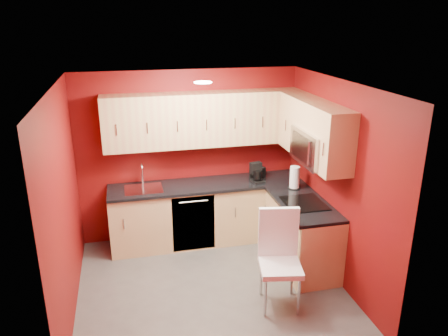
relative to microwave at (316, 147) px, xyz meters
name	(u,v)px	position (x,y,z in m)	size (l,w,h in m)	color
floor	(211,286)	(-1.39, -0.20, -1.66)	(3.20, 3.20, 0.00)	#514F4B
ceiling	(208,85)	(-1.39, -0.20, 0.84)	(3.20, 3.20, 0.00)	white
wall_back	(189,156)	(-1.39, 1.30, -0.41)	(3.20, 3.20, 0.00)	#620D09
wall_front	(245,261)	(-1.39, -1.70, -0.41)	(3.20, 3.20, 0.00)	#620D09
wall_left	(64,207)	(-2.99, -0.20, -0.41)	(3.00, 3.00, 0.00)	#620D09
wall_right	(336,182)	(0.21, -0.20, -0.41)	(3.00, 3.00, 0.00)	#620D09
base_cabinets_back	(207,213)	(-1.19, 1.00, -1.22)	(2.80, 0.60, 0.87)	#D7B57B
base_cabinets_right	(302,235)	(-0.09, 0.05, -1.22)	(0.60, 1.30, 0.87)	#D7B57B
countertop_back	(207,185)	(-1.19, 0.99, -0.77)	(2.80, 0.63, 0.04)	black
countertop_right	(303,204)	(-0.11, 0.04, -0.77)	(0.63, 1.27, 0.04)	black
upper_cabinets_back	(204,119)	(-1.19, 1.13, 0.17)	(2.80, 0.35, 0.75)	tan
upper_cabinets_right	(312,125)	(0.03, 0.24, 0.23)	(0.35, 1.55, 0.75)	tan
microwave	(316,147)	(0.00, 0.00, 0.00)	(0.42, 0.76, 0.42)	silver
cooktop	(304,203)	(-0.11, 0.00, -0.74)	(0.50, 0.55, 0.01)	black
sink	(143,186)	(-2.09, 1.00, -0.72)	(0.52, 0.42, 0.35)	silver
dishwasher_front	(194,223)	(-1.44, 0.71, -1.22)	(0.60, 0.02, 0.82)	black
downlight	(203,82)	(-1.39, 0.10, 0.82)	(0.20, 0.20, 0.01)	white
coffee_maker	(257,173)	(-0.46, 0.89, -0.61)	(0.17, 0.22, 0.28)	black
napkin_holder	(260,172)	(-0.35, 1.12, -0.68)	(0.13, 0.13, 0.14)	black
paper_towel	(295,177)	(-0.04, 0.53, -0.59)	(0.18, 0.18, 0.32)	white
dining_chair	(280,262)	(-0.69, -0.74, -1.09)	(0.46, 0.48, 1.14)	white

